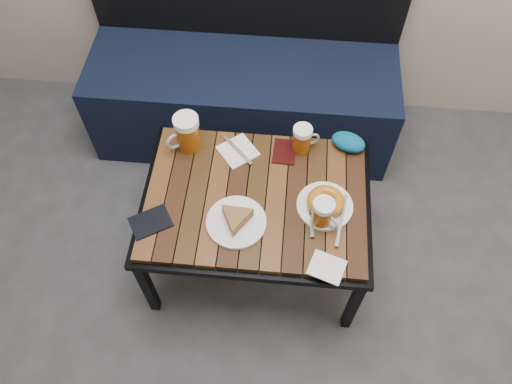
# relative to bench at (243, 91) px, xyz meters

# --- Properties ---
(bench) EXTENTS (1.40, 0.50, 0.95)m
(bench) POSITION_rel_bench_xyz_m (0.00, 0.00, 0.00)
(bench) COLOR black
(bench) RESTS_ON ground
(cafe_table) EXTENTS (0.84, 0.62, 0.47)m
(cafe_table) POSITION_rel_bench_xyz_m (0.13, -0.71, 0.16)
(cafe_table) COLOR black
(cafe_table) RESTS_ON ground
(beer_mug_left) EXTENTS (0.14, 0.13, 0.15)m
(beer_mug_left) POSITION_rel_bench_xyz_m (-0.15, -0.50, 0.28)
(beer_mug_left) COLOR #8D420B
(beer_mug_left) RESTS_ON cafe_table
(beer_mug_centre) EXTENTS (0.11, 0.09, 0.12)m
(beer_mug_centre) POSITION_rel_bench_xyz_m (0.28, -0.48, 0.26)
(beer_mug_centre) COLOR #8D420B
(beer_mug_centre) RESTS_ON cafe_table
(beer_mug_right) EXTENTS (0.11, 0.10, 0.12)m
(beer_mug_right) POSITION_rel_bench_xyz_m (0.36, -0.80, 0.26)
(beer_mug_right) COLOR #8D420B
(beer_mug_right) RESTS_ON cafe_table
(plate_pie) EXTENTS (0.21, 0.21, 0.06)m
(plate_pie) POSITION_rel_bench_xyz_m (0.07, -0.83, 0.22)
(plate_pie) COLOR white
(plate_pie) RESTS_ON cafe_table
(plate_bagel) EXTENTS (0.20, 0.26, 0.06)m
(plate_bagel) POSITION_rel_bench_xyz_m (0.38, -0.74, 0.22)
(plate_bagel) COLOR white
(plate_bagel) RESTS_ON cafe_table
(napkin_left) EXTENTS (0.18, 0.18, 0.01)m
(napkin_left) POSITION_rel_bench_xyz_m (0.04, -0.52, 0.20)
(napkin_left) COLOR white
(napkin_left) RESTS_ON cafe_table
(napkin_right) EXTENTS (0.14, 0.13, 0.01)m
(napkin_right) POSITION_rel_bench_xyz_m (0.39, -0.97, 0.20)
(napkin_right) COLOR white
(napkin_right) RESTS_ON cafe_table
(passport_navy) EXTENTS (0.17, 0.16, 0.01)m
(passport_navy) POSITION_rel_bench_xyz_m (-0.23, -0.86, 0.20)
(passport_navy) COLOR black
(passport_navy) RESTS_ON cafe_table
(passport_burgundy) EXTENTS (0.09, 0.12, 0.01)m
(passport_burgundy) POSITION_rel_bench_xyz_m (0.22, -0.50, 0.20)
(passport_burgundy) COLOR black
(passport_burgundy) RESTS_ON cafe_table
(knit_pouch) EXTENTS (0.15, 0.13, 0.06)m
(knit_pouch) POSITION_rel_bench_xyz_m (0.46, -0.45, 0.23)
(knit_pouch) COLOR #054388
(knit_pouch) RESTS_ON cafe_table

